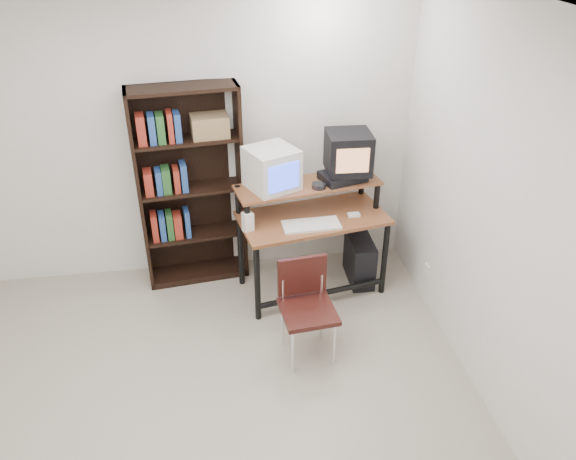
{
  "coord_description": "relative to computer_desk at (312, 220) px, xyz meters",
  "views": [
    {
      "loc": [
        0.23,
        -2.57,
        3.03
      ],
      "look_at": [
        0.78,
        1.1,
        0.84
      ],
      "focal_mm": 35.0,
      "sensor_mm": 36.0,
      "label": 1
    }
  ],
  "objects": [
    {
      "name": "wall_outlet",
      "position": [
        0.94,
        -0.34,
        -0.39
      ],
      "size": [
        0.02,
        0.08,
        0.12
      ],
      "primitive_type": "cube",
      "color": "beige",
      "rests_on": "right_wall"
    },
    {
      "name": "cd_spindle",
      "position": [
        0.06,
        0.01,
        0.3
      ],
      "size": [
        0.16,
        0.16,
        0.05
      ],
      "primitive_type": "cylinder",
      "rotation": [
        0.0,
        0.0,
        0.41
      ],
      "color": "#26262B",
      "rests_on": "computer_desk"
    },
    {
      "name": "ceiling",
      "position": [
        -1.04,
        -1.49,
        1.91
      ],
      "size": [
        4.0,
        4.0,
        0.01
      ],
      "primitive_type": "cube",
      "color": "white",
      "rests_on": "back_wall"
    },
    {
      "name": "back_wall",
      "position": [
        -1.04,
        0.51,
        0.61
      ],
      "size": [
        4.0,
        0.01,
        2.6
      ],
      "primitive_type": "cube",
      "color": "silver",
      "rests_on": "floor"
    },
    {
      "name": "crt_tv",
      "position": [
        0.33,
        0.16,
        0.53
      ],
      "size": [
        0.37,
        0.37,
        0.34
      ],
      "rotation": [
        0.0,
        0.0,
        -0.04
      ],
      "color": "black",
      "rests_on": "vcr"
    },
    {
      "name": "computer_desk",
      "position": [
        0.0,
        0.0,
        0.0
      ],
      "size": [
        1.32,
        0.82,
        0.98
      ],
      "rotation": [
        0.0,
        0.0,
        0.18
      ],
      "color": "brown",
      "rests_on": "floor"
    },
    {
      "name": "right_wall",
      "position": [
        0.96,
        -1.49,
        0.61
      ],
      "size": [
        0.01,
        4.0,
        2.6
      ],
      "primitive_type": "cube",
      "color": "silver",
      "rests_on": "floor"
    },
    {
      "name": "school_chair",
      "position": [
        -0.19,
        -0.81,
        -0.21
      ],
      "size": [
        0.43,
        0.43,
        0.78
      ],
      "rotation": [
        0.0,
        0.0,
        0.1
      ],
      "color": "black",
      "rests_on": "floor"
    },
    {
      "name": "desk_speaker",
      "position": [
        -0.55,
        -0.16,
        0.11
      ],
      "size": [
        0.1,
        0.1,
        0.17
      ],
      "primitive_type": "cube",
      "rotation": [
        0.0,
        0.0,
        0.34
      ],
      "color": "silver",
      "rests_on": "computer_desk"
    },
    {
      "name": "pc_tower",
      "position": [
        0.46,
        0.05,
        -0.48
      ],
      "size": [
        0.21,
        0.45,
        0.42
      ],
      "primitive_type": "cube",
      "rotation": [
        0.0,
        0.0,
        -0.02
      ],
      "color": "black",
      "rests_on": "floor"
    },
    {
      "name": "bookshelf",
      "position": [
        -1.0,
        0.36,
        0.22
      ],
      "size": [
        0.92,
        0.4,
        1.78
      ],
      "rotation": [
        0.0,
        0.0,
        0.12
      ],
      "color": "black",
      "rests_on": "floor"
    },
    {
      "name": "vcr",
      "position": [
        0.28,
        0.13,
        0.32
      ],
      "size": [
        0.42,
        0.35,
        0.08
      ],
      "primitive_type": "cube",
      "rotation": [
        0.0,
        0.0,
        0.28
      ],
      "color": "black",
      "rests_on": "computer_desk"
    },
    {
      "name": "floor",
      "position": [
        -1.04,
        -1.49,
        -0.7
      ],
      "size": [
        4.0,
        4.0,
        0.01
      ],
      "primitive_type": "cube",
      "color": "#A89D8B",
      "rests_on": "ground"
    },
    {
      "name": "crt_monitor",
      "position": [
        -0.32,
        0.08,
        0.45
      ],
      "size": [
        0.49,
        0.49,
        0.35
      ],
      "rotation": [
        0.0,
        0.0,
        0.42
      ],
      "color": "silver",
      "rests_on": "computer_desk"
    },
    {
      "name": "keyboard",
      "position": [
        -0.04,
        -0.18,
        0.05
      ],
      "size": [
        0.48,
        0.23,
        0.03
      ],
      "primitive_type": "cube",
      "rotation": [
        0.0,
        0.0,
        0.04
      ],
      "color": "silver",
      "rests_on": "computer_desk"
    },
    {
      "name": "mouse",
      "position": [
        0.35,
        -0.07,
        0.05
      ],
      "size": [
        0.1,
        0.06,
        0.03
      ],
      "primitive_type": "cube",
      "rotation": [
        0.0,
        0.0,
        0.04
      ],
      "color": "white",
      "rests_on": "mousepad"
    },
    {
      "name": "mousepad",
      "position": [
        0.37,
        -0.08,
        0.03
      ],
      "size": [
        0.25,
        0.22,
        0.01
      ],
      "primitive_type": "cube",
      "rotation": [
        0.0,
        0.0,
        0.22
      ],
      "color": "black",
      "rests_on": "computer_desk"
    }
  ]
}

